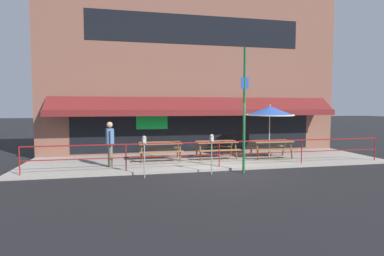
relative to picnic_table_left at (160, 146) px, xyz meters
The scene contains 12 objects.
ground_plane 3.07m from the picnic_table_left, 46.99° to the right, with size 120.00×120.00×0.00m, color black.
patio_deck 2.15m from the picnic_table_left, ahead, with size 15.00×4.00×0.10m, color #9E998E.
restaurant_building 4.62m from the picnic_table_left, 45.09° to the left, with size 15.00×1.60×8.69m.
patio_railing 2.78m from the picnic_table_left, 42.76° to the right, with size 13.84×0.04×0.97m.
picnic_table_left is the anchor object (origin of this frame).
picnic_table_centre 2.46m from the picnic_table_left, ahead, with size 1.80×1.42×0.76m.
picnic_table_right 4.94m from the picnic_table_left, ahead, with size 1.80×1.42×0.76m.
patio_umbrella_right 5.15m from the picnic_table_left, ahead, with size 2.14×2.14×2.38m.
pedestrian_walking 2.28m from the picnic_table_left, 152.58° to the right, with size 0.32×0.61×1.71m.
parking_meter_near 2.84m from the picnic_table_left, 106.67° to the right, with size 0.15×0.16×1.42m.
parking_meter_far 3.10m from the picnic_table_left, 60.32° to the right, with size 0.15×0.16×1.42m.
street_sign_pole 4.11m from the picnic_table_left, 44.06° to the right, with size 0.28×0.09×4.45m.
Camera 1 is at (-3.31, -10.46, 2.37)m, focal length 28.00 mm.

